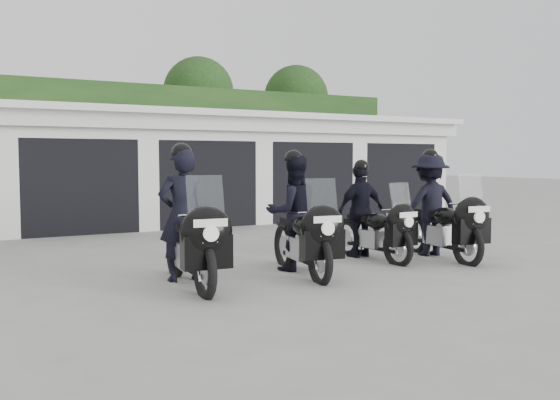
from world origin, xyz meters
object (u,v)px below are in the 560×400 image
police_bike_a (188,227)px  police_bike_b (298,219)px  police_bike_c (367,215)px  police_bike_d (435,210)px

police_bike_a → police_bike_b: 1.79m
police_bike_a → police_bike_c: 3.56m
police_bike_a → police_bike_b: bearing=7.2°
police_bike_c → police_bike_b: bearing=-165.6°
police_bike_b → police_bike_d: size_ratio=0.98×
police_bike_a → police_bike_d: bearing=6.7°
police_bike_a → police_bike_c: size_ratio=1.14×
police_bike_a → police_bike_d: (4.67, 0.16, 0.04)m
police_bike_b → police_bike_d: police_bike_d is taller
police_bike_a → police_bike_d: 4.67m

